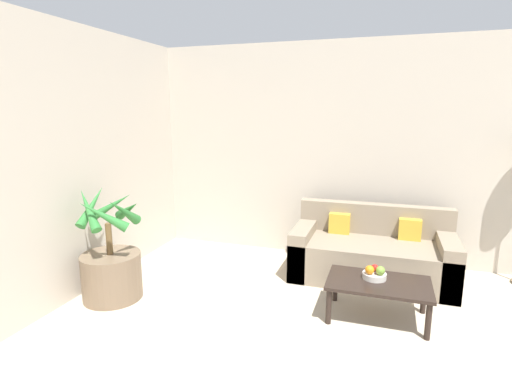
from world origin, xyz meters
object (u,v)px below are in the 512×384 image
orange_fruit (370,270)px  apple_green (380,271)px  fruit_bowl (374,276)px  apple_red (375,268)px  potted_palm (111,266)px  sofa_loveseat (372,254)px  coffee_table (378,286)px

orange_fruit → apple_green: bearing=7.2°
fruit_bowl → apple_green: bearing=-29.0°
fruit_bowl → apple_green: 0.09m
apple_red → orange_fruit: bearing=-117.4°
potted_palm → sofa_loveseat: potted_palm is taller
potted_palm → orange_fruit: bearing=9.9°
apple_red → orange_fruit: (-0.04, -0.08, 0.01)m
fruit_bowl → orange_fruit: orange_fruit is taller
potted_palm → orange_fruit: potted_palm is taller
coffee_table → apple_green: apple_green is taller
potted_palm → sofa_loveseat: (2.46, 1.34, -0.06)m
potted_palm → coffee_table: potted_palm is taller
sofa_loveseat → orange_fruit: (0.01, -0.91, 0.18)m
fruit_bowl → orange_fruit: (-0.04, -0.04, 0.07)m
coffee_table → apple_red: apple_red is taller
potted_palm → orange_fruit: size_ratio=14.21×
apple_red → orange_fruit: orange_fruit is taller
fruit_bowl → apple_red: bearing=91.3°
sofa_loveseat → apple_green: bearing=-83.5°
potted_palm → apple_green: size_ratio=14.08×
sofa_loveseat → fruit_bowl: (0.05, -0.87, 0.11)m
fruit_bowl → orange_fruit: size_ratio=2.64×
coffee_table → apple_red: bearing=113.3°
sofa_loveseat → orange_fruit: 0.93m
coffee_table → apple_green: bearing=75.1°
coffee_table → fruit_bowl: 0.10m
coffee_table → apple_red: size_ratio=13.56×
sofa_loveseat → coffee_table: size_ratio=1.92×
sofa_loveseat → coffee_table: sofa_loveseat is taller
sofa_loveseat → coffee_table: bearing=-84.2°
orange_fruit → apple_red: bearing=62.6°
potted_palm → coffee_table: size_ratio=1.27×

